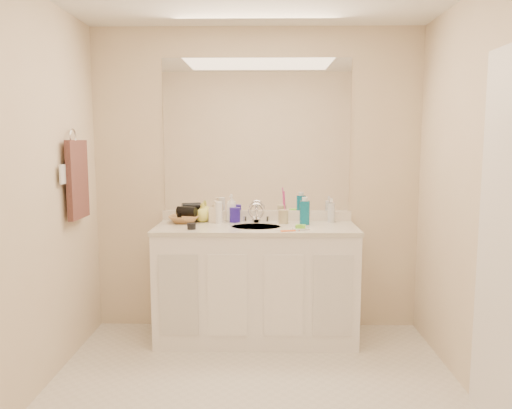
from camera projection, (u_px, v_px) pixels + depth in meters
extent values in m
cube|color=silver|center=(253.00, 407.00, 2.87)|extent=(2.60, 2.60, 0.00)
cube|color=beige|center=(257.00, 181.00, 4.00)|extent=(2.60, 0.02, 2.40)
cube|color=beige|center=(243.00, 254.00, 1.42)|extent=(2.60, 0.02, 2.40)
cube|color=beige|center=(16.00, 200.00, 2.73)|extent=(0.02, 2.60, 2.40)
cube|color=beige|center=(493.00, 201.00, 2.69)|extent=(0.02, 2.60, 2.40)
cube|color=white|center=(256.00, 284.00, 3.83)|extent=(1.50, 0.55, 0.85)
cube|color=beige|center=(256.00, 228.00, 3.77)|extent=(1.52, 0.57, 0.03)
cube|color=white|center=(257.00, 216.00, 4.02)|extent=(1.52, 0.03, 0.08)
cylinder|color=beige|center=(256.00, 228.00, 3.75)|extent=(0.37, 0.37, 0.02)
cylinder|color=silver|center=(256.00, 216.00, 3.92)|extent=(0.02, 0.02, 0.11)
cube|color=white|center=(257.00, 136.00, 3.95)|extent=(1.48, 0.01, 1.20)
cylinder|color=#26169A|center=(235.00, 215.00, 3.94)|extent=(0.11, 0.11, 0.12)
cylinder|color=#C8B88D|center=(283.00, 217.00, 3.88)|extent=(0.10, 0.10, 0.11)
cylinder|color=#DA3991|center=(285.00, 204.00, 3.86)|extent=(0.03, 0.04, 0.21)
cylinder|color=#0B698A|center=(305.00, 213.00, 3.83)|extent=(0.10, 0.10, 0.18)
cylinder|color=silver|center=(331.00, 213.00, 3.94)|extent=(0.07, 0.07, 0.15)
cube|color=white|center=(301.00, 229.00, 3.61)|extent=(0.13, 0.12, 0.01)
cube|color=#7DDD35|center=(301.00, 226.00, 3.60)|extent=(0.08, 0.06, 0.03)
cube|color=#FB5F1A|center=(290.00, 231.00, 3.56)|extent=(0.14, 0.06, 0.01)
cylinder|color=black|center=(192.00, 226.00, 3.63)|extent=(0.08, 0.08, 0.04)
cylinder|color=white|center=(219.00, 213.00, 3.88)|extent=(0.07, 0.07, 0.17)
imported|color=white|center=(231.00, 209.00, 3.97)|extent=(0.09, 0.09, 0.20)
imported|color=#FFEDCF|center=(215.00, 211.00, 3.93)|extent=(0.10, 0.10, 0.18)
imported|color=#E8E75A|center=(203.00, 212.00, 3.96)|extent=(0.13, 0.13, 0.15)
imported|color=#A57342|center=(184.00, 219.00, 3.91)|extent=(0.25, 0.25, 0.06)
cylinder|color=black|center=(187.00, 211.00, 3.91)|extent=(0.17, 0.12, 0.08)
torus|color=silver|center=(73.00, 136.00, 3.46)|extent=(0.01, 0.11, 0.11)
cube|color=#3A211F|center=(78.00, 180.00, 3.49)|extent=(0.04, 0.32, 0.55)
cube|color=white|center=(63.00, 174.00, 3.29)|extent=(0.01, 0.08, 0.13)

